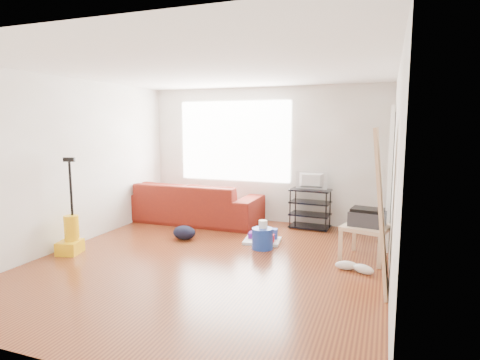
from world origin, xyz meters
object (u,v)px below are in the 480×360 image
(sofa, at_px, (193,221))
(cleaning_tray, at_px, (263,238))
(tv_stand, at_px, (310,208))
(side_table, at_px, (367,231))
(vacuum, at_px, (71,236))
(bucket, at_px, (262,249))
(backpack, at_px, (184,239))

(sofa, distance_m, cleaning_tray, 1.84)
(tv_stand, relative_size, cleaning_tray, 1.20)
(side_table, bearing_deg, vacuum, -163.26)
(tv_stand, bearing_deg, cleaning_tray, -111.25)
(side_table, bearing_deg, sofa, 160.85)
(sofa, distance_m, tv_stand, 2.21)
(sofa, relative_size, vacuum, 1.87)
(bucket, xyz_separation_m, cleaning_tray, (-0.08, 0.33, 0.06))
(backpack, bearing_deg, vacuum, -117.62)
(vacuum, bearing_deg, bucket, 9.81)
(side_table, relative_size, cleaning_tray, 1.18)
(backpack, bearing_deg, sofa, 127.64)
(sofa, height_order, bucket, sofa)
(bucket, bearing_deg, vacuum, -155.57)
(side_table, xyz_separation_m, vacuum, (-3.95, -1.19, -0.14))
(bucket, bearing_deg, side_table, 2.14)
(cleaning_tray, bearing_deg, sofa, 153.19)
(sofa, xyz_separation_m, cleaning_tray, (1.64, -0.83, 0.06))
(backpack, distance_m, vacuum, 1.68)
(cleaning_tray, bearing_deg, side_table, -10.09)
(bucket, height_order, backpack, bucket)
(tv_stand, height_order, side_table, tv_stand)
(tv_stand, bearing_deg, side_table, -49.51)
(sofa, bearing_deg, backpack, 110.15)
(tv_stand, xyz_separation_m, vacuum, (-2.93, -2.56, -0.10))
(sofa, xyz_separation_m, backpack, (0.41, -1.12, 0.00))
(side_table, height_order, vacuum, vacuum)
(bucket, bearing_deg, sofa, 146.14)
(sofa, height_order, backpack, sofa)
(bucket, relative_size, vacuum, 0.23)
(sofa, height_order, vacuum, vacuum)
(sofa, xyz_separation_m, vacuum, (-0.77, -2.29, 0.25))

